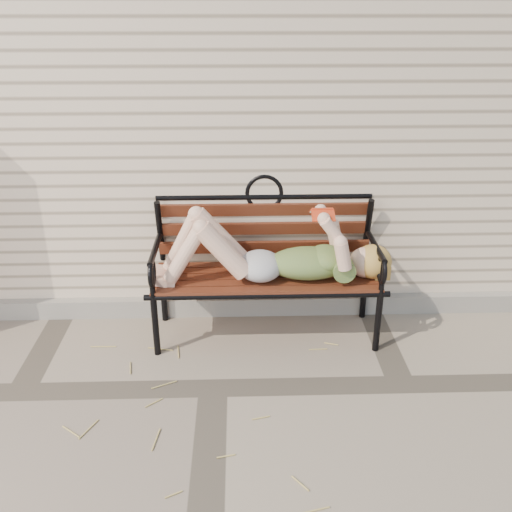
{
  "coord_description": "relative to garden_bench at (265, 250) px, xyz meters",
  "views": [
    {
      "loc": [
        0.19,
        -3.06,
        2.33
      ],
      "look_at": [
        0.3,
        0.57,
        0.69
      ],
      "focal_mm": 40.0,
      "sensor_mm": 36.0,
      "label": 1
    }
  ],
  "objects": [
    {
      "name": "ground",
      "position": [
        -0.38,
        -0.77,
        -0.65
      ],
      "size": [
        80.0,
        80.0,
        0.0
      ],
      "primitive_type": "plane",
      "color": "gray",
      "rests_on": "ground"
    },
    {
      "name": "house_wall",
      "position": [
        -0.38,
        2.23,
        0.85
      ],
      "size": [
        8.0,
        4.0,
        3.0
      ],
      "primitive_type": "cube",
      "color": "beige",
      "rests_on": "ground"
    },
    {
      "name": "foundation_strip",
      "position": [
        -0.38,
        0.2,
        -0.58
      ],
      "size": [
        8.0,
        0.1,
        0.15
      ],
      "primitive_type": "cube",
      "color": "gray",
      "rests_on": "ground"
    },
    {
      "name": "garden_bench",
      "position": [
        0.0,
        0.0,
        0.0
      ],
      "size": [
        1.79,
        0.71,
        1.16
      ],
      "color": "black",
      "rests_on": "ground"
    },
    {
      "name": "reading_woman",
      "position": [
        0.01,
        -0.14,
        0.04
      ],
      "size": [
        1.69,
        0.38,
        0.53
      ],
      "color": "#093942",
      "rests_on": "ground"
    },
    {
      "name": "straw_scatter",
      "position": [
        -0.46,
        -1.01,
        -0.64
      ],
      "size": [
        2.59,
        1.66,
        0.01
      ],
      "color": "tan",
      "rests_on": "ground"
    }
  ]
}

